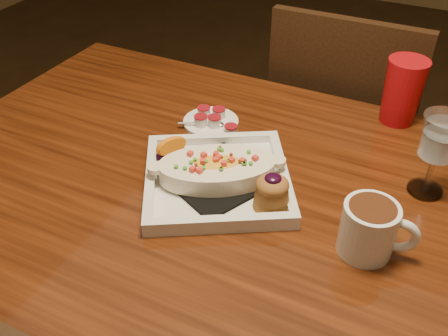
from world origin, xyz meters
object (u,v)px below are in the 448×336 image
at_px(coffee_mug, 370,228).
at_px(goblet, 440,142).
at_px(plate, 221,175).
at_px(saucer, 210,120).
at_px(table, 265,237).
at_px(red_tumbler, 403,91).
at_px(chair_far, 341,139).

distance_m(coffee_mug, goblet, 0.22).
bearing_deg(plate, saucer, 93.04).
height_order(table, coffee_mug, coffee_mug).
xyz_separation_m(coffee_mug, red_tumbler, (-0.04, 0.44, 0.02)).
height_order(table, goblet, goblet).
height_order(table, chair_far, chair_far).
relative_size(table, red_tumbler, 9.87).
bearing_deg(chair_far, red_tumbler, 125.05).
relative_size(coffee_mug, goblet, 0.77).
bearing_deg(table, saucer, 139.50).
bearing_deg(saucer, chair_far, 63.17).
bearing_deg(coffee_mug, goblet, 62.97).
bearing_deg(chair_far, plate, 81.23).
distance_m(plate, red_tumbler, 0.48).
relative_size(chair_far, red_tumbler, 6.12).
xyz_separation_m(chair_far, goblet, (0.26, -0.47, 0.36)).
xyz_separation_m(table, plate, (-0.10, -0.00, 0.12)).
relative_size(table, chair_far, 1.61).
xyz_separation_m(plate, goblet, (0.36, 0.16, 0.09)).
xyz_separation_m(chair_far, red_tumbler, (0.16, -0.23, 0.32)).
distance_m(plate, coffee_mug, 0.30).
bearing_deg(plate, chair_far, 50.98).
relative_size(plate, goblet, 2.26).
height_order(chair_far, plate, chair_far).
bearing_deg(coffee_mug, plate, 162.21).
distance_m(table, plate, 0.16).
relative_size(plate, red_tumbler, 2.48).
relative_size(plate, coffee_mug, 2.95).
relative_size(coffee_mug, red_tumbler, 0.84).
height_order(coffee_mug, saucer, coffee_mug).
bearing_deg(goblet, plate, -155.76).
distance_m(saucer, red_tumbler, 0.44).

